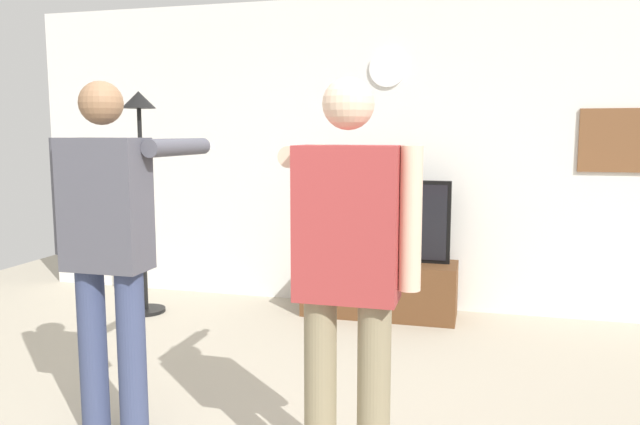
% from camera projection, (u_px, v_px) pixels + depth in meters
% --- Properties ---
extents(back_wall, '(6.40, 0.10, 2.70)m').
position_uv_depth(back_wall, '(364.00, 154.00, 5.41)').
color(back_wall, silver).
rests_on(back_wall, ground_plane).
extents(tv_stand, '(1.28, 0.48, 0.47)m').
position_uv_depth(tv_stand, '(379.00, 288.00, 5.17)').
color(tv_stand, brown).
rests_on(tv_stand, ground_plane).
extents(television, '(1.15, 0.07, 0.68)m').
position_uv_depth(television, '(381.00, 220.00, 5.14)').
color(television, black).
rests_on(television, tv_stand).
extents(wall_clock, '(0.32, 0.03, 0.32)m').
position_uv_depth(wall_clock, '(388.00, 68.00, 5.21)').
color(wall_clock, white).
extents(framed_picture, '(0.67, 0.04, 0.50)m').
position_uv_depth(framed_picture, '(624.00, 140.00, 4.81)').
color(framed_picture, brown).
extents(floor_lamp, '(0.32, 0.32, 1.88)m').
position_uv_depth(floor_lamp, '(141.00, 156.00, 5.11)').
color(floor_lamp, black).
rests_on(floor_lamp, ground_plane).
extents(person_standing_nearer_lamp, '(0.59, 0.78, 1.78)m').
position_uv_depth(person_standing_nearer_lamp, '(109.00, 240.00, 3.02)').
color(person_standing_nearer_lamp, '#384266').
rests_on(person_standing_nearer_lamp, ground_plane).
extents(person_standing_nearer_couch, '(0.60, 0.78, 1.76)m').
position_uv_depth(person_standing_nearer_couch, '(348.00, 264.00, 2.53)').
color(person_standing_nearer_couch, gray).
rests_on(person_standing_nearer_couch, ground_plane).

